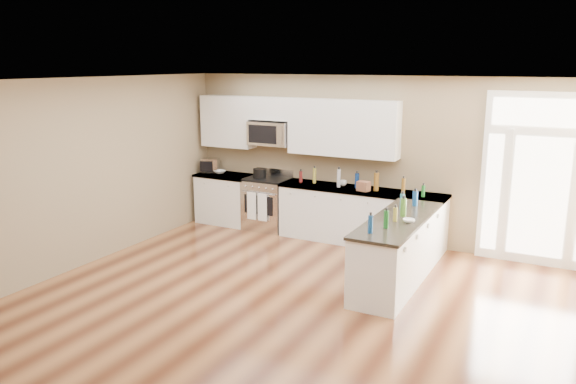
{
  "coord_description": "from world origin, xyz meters",
  "views": [
    {
      "loc": [
        2.99,
        -4.99,
        3.01
      ],
      "look_at": [
        -0.66,
        2.0,
        1.18
      ],
      "focal_mm": 35.0,
      "sensor_mm": 36.0,
      "label": 1
    }
  ],
  "objects_px": {
    "peninsula_cabinet": "(397,253)",
    "stockpot": "(260,173)",
    "kitchen_range": "(267,203)",
    "toaster_oven": "(210,165)"
  },
  "relations": [
    {
      "from": "kitchen_range",
      "to": "stockpot",
      "type": "height_order",
      "value": "stockpot"
    },
    {
      "from": "peninsula_cabinet",
      "to": "toaster_oven",
      "type": "relative_size",
      "value": 7.44
    },
    {
      "from": "peninsula_cabinet",
      "to": "stockpot",
      "type": "height_order",
      "value": "stockpot"
    },
    {
      "from": "peninsula_cabinet",
      "to": "kitchen_range",
      "type": "bearing_deg",
      "value": 153.43
    },
    {
      "from": "kitchen_range",
      "to": "toaster_oven",
      "type": "relative_size",
      "value": 3.46
    },
    {
      "from": "stockpot",
      "to": "toaster_oven",
      "type": "relative_size",
      "value": 0.78
    },
    {
      "from": "toaster_oven",
      "to": "stockpot",
      "type": "bearing_deg",
      "value": -25.84
    },
    {
      "from": "peninsula_cabinet",
      "to": "kitchen_range",
      "type": "xyz_separation_m",
      "value": [
        -2.9,
        1.45,
        0.04
      ]
    },
    {
      "from": "peninsula_cabinet",
      "to": "stockpot",
      "type": "xyz_separation_m",
      "value": [
        -3.03,
        1.42,
        0.61
      ]
    },
    {
      "from": "kitchen_range",
      "to": "toaster_oven",
      "type": "distance_m",
      "value": 1.41
    }
  ]
}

